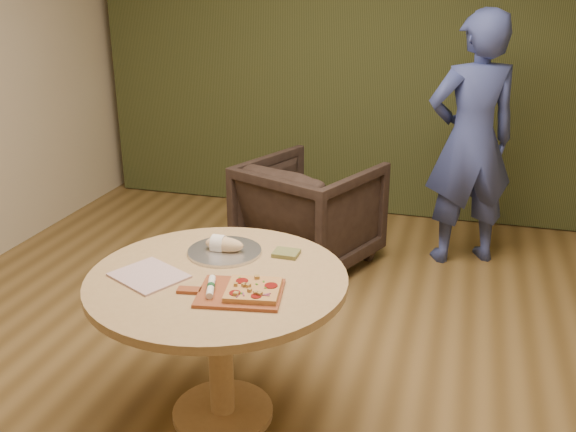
# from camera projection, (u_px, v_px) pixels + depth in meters

# --- Properties ---
(room_shell) EXTENTS (5.04, 6.04, 2.84)m
(room_shell) POSITION_uv_depth(u_px,v_px,m) (264.00, 127.00, 2.74)
(room_shell) COLOR brown
(room_shell) RESTS_ON ground
(curtain) EXTENTS (4.80, 0.14, 2.78)m
(curtain) POSITION_uv_depth(u_px,v_px,m) (371.00, 52.00, 5.35)
(curtain) COLOR #2D3317
(curtain) RESTS_ON ground
(pedestal_table) EXTENTS (1.17, 1.17, 0.75)m
(pedestal_table) POSITION_uv_depth(u_px,v_px,m) (218.00, 303.00, 2.91)
(pedestal_table) COLOR tan
(pedestal_table) RESTS_ON ground
(pizza_paddle) EXTENTS (0.47, 0.33, 0.01)m
(pizza_paddle) POSITION_uv_depth(u_px,v_px,m) (238.00, 293.00, 2.69)
(pizza_paddle) COLOR #9B4A27
(pizza_paddle) RESTS_ON pedestal_table
(flatbread_pizza) EXTENTS (0.25, 0.25, 0.04)m
(flatbread_pizza) POSITION_uv_depth(u_px,v_px,m) (253.00, 290.00, 2.68)
(flatbread_pizza) COLOR tan
(flatbread_pizza) RESTS_ON pizza_paddle
(cutlery_roll) EXTENTS (0.08, 0.20, 0.03)m
(cutlery_roll) POSITION_uv_depth(u_px,v_px,m) (211.00, 287.00, 2.69)
(cutlery_roll) COLOR white
(cutlery_roll) RESTS_ON pizza_paddle
(newspaper) EXTENTS (0.38, 0.36, 0.01)m
(newspaper) POSITION_uv_depth(u_px,v_px,m) (149.00, 276.00, 2.85)
(newspaper) COLOR white
(newspaper) RESTS_ON pedestal_table
(serving_tray) EXTENTS (0.36, 0.36, 0.02)m
(serving_tray) POSITION_uv_depth(u_px,v_px,m) (225.00, 251.00, 3.09)
(serving_tray) COLOR silver
(serving_tray) RESTS_ON pedestal_table
(bread_roll) EXTENTS (0.19, 0.09, 0.09)m
(bread_roll) POSITION_uv_depth(u_px,v_px,m) (223.00, 244.00, 3.08)
(bread_roll) COLOR beige
(bread_roll) RESTS_ON serving_tray
(green_packet) EXTENTS (0.12, 0.10, 0.02)m
(green_packet) POSITION_uv_depth(u_px,v_px,m) (286.00, 253.00, 3.06)
(green_packet) COLOR brown
(green_packet) RESTS_ON pedestal_table
(armchair) EXTENTS (1.07, 1.04, 0.86)m
(armchair) POSITION_uv_depth(u_px,v_px,m) (309.00, 208.00, 4.62)
(armchair) COLOR black
(armchair) RESTS_ON ground
(person_standing) EXTENTS (0.78, 0.67, 1.81)m
(person_standing) POSITION_uv_depth(u_px,v_px,m) (471.00, 141.00, 4.52)
(person_standing) COLOR #374588
(person_standing) RESTS_ON ground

